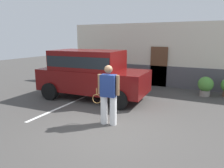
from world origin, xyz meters
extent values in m
plane|color=#423F3D|center=(0.00, 0.00, 0.00)|extent=(40.00, 40.00, 0.00)
cube|color=silver|center=(-2.54, 1.50, 0.00)|extent=(0.12, 4.40, 0.01)
cube|color=beige|center=(0.00, 6.44, 1.67)|extent=(10.95, 0.30, 3.34)
cube|color=#4C4C51|center=(0.00, 6.24, 0.55)|extent=(9.20, 0.10, 1.10)
cube|color=brown|center=(-0.22, 6.22, 1.05)|extent=(0.90, 0.06, 2.10)
cube|color=#590C0C|center=(-2.10, 2.62, 0.80)|extent=(4.68, 2.12, 0.90)
cube|color=#590C0C|center=(-2.35, 2.60, 1.65)|extent=(2.98, 1.90, 0.80)
cube|color=black|center=(-2.35, 2.60, 1.63)|extent=(2.92, 1.91, 0.44)
cylinder|color=black|center=(-0.60, 3.64, 0.36)|extent=(0.73, 0.29, 0.72)
cylinder|color=black|center=(-0.51, 1.74, 0.36)|extent=(0.73, 0.29, 0.72)
cylinder|color=black|center=(-3.70, 3.49, 0.36)|extent=(0.73, 0.29, 0.72)
cylinder|color=black|center=(-3.61, 1.59, 0.36)|extent=(0.73, 0.29, 0.72)
cylinder|color=white|center=(-0.04, 0.37, 0.44)|extent=(0.20, 0.20, 0.87)
cylinder|color=white|center=(-0.33, 0.33, 0.44)|extent=(0.20, 0.20, 0.87)
cube|color=navy|center=(-0.18, 0.35, 1.20)|extent=(0.48, 0.33, 0.65)
sphere|color=#8C6647|center=(-0.18, 0.35, 1.68)|extent=(0.24, 0.24, 0.24)
cylinder|color=#8C6647|center=(0.09, 0.38, 1.22)|extent=(0.11, 0.11, 0.59)
cylinder|color=#8C6647|center=(-0.46, 0.31, 1.22)|extent=(0.11, 0.11, 0.59)
torus|color=olive|center=(-0.59, 0.35, 0.74)|extent=(0.37, 0.07, 0.37)
cylinder|color=olive|center=(-0.59, 0.35, 0.98)|extent=(0.03, 0.03, 0.20)
cylinder|color=gray|center=(2.20, 5.13, 0.13)|extent=(0.43, 0.43, 0.26)
sphere|color=#4C8C38|center=(2.20, 5.13, 0.54)|extent=(0.67, 0.67, 0.67)
camera|label=1|loc=(2.65, -5.11, 2.57)|focal=34.57mm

